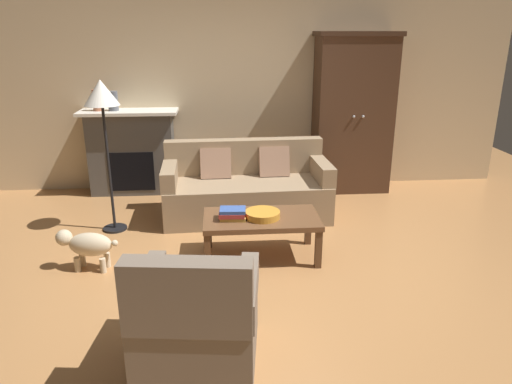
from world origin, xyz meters
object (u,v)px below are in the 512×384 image
Objects in this scene: mantel_vase_slate at (113,101)px; armoire at (353,114)px; fireplace at (132,151)px; armchair_near_left at (197,321)px; floor_lamp at (102,102)px; book_stack at (233,214)px; coffee_table at (261,222)px; fruit_bowl at (263,214)px; mantel_vase_terracotta at (97,100)px; dog at (87,245)px; couch at (246,189)px.

armoire is at bearing -1.10° from mantel_vase_slate.
fireplace is 1.43× the size of armchair_near_left.
floor_lamp is (0.16, -1.28, 0.17)m from mantel_vase_slate.
book_stack is at bearing -32.97° from floor_lamp.
floor_lamp is (-1.56, 0.80, 1.05)m from coffee_table.
fruit_bowl is at bearing -53.64° from fireplace.
mantel_vase_slate reaches higher than armchair_near_left.
fruit_bowl is (0.01, -0.02, 0.09)m from coffee_table.
armoire is 7.76× the size of mantel_vase_terracotta.
floor_lamp is at bearing 87.00° from dog.
couch is at bearing 93.78° from coffee_table.
mantel_vase_terracotta is (-1.85, 0.94, 0.94)m from couch.
fireplace is 0.78m from mantel_vase_terracotta.
couch reaches higher than dog.
armchair_near_left is at bearing -66.45° from floor_lamp.
fireplace reaches higher than book_stack.
fireplace is 2.99m from armoire.
book_stack is at bearing -59.14° from fireplace.
fireplace is at bearing 126.47° from coffee_table.
fruit_bowl is (-1.39, -2.04, -0.60)m from armoire.
mantel_vase_terracotta is at bearing 132.72° from fruit_bowl.
fireplace is at bearing 89.33° from floor_lamp.
mantel_vase_slate is at bearing 0.00° from mantel_vase_terracotta.
fireplace is 4.77× the size of book_stack.
armchair_near_left is (-0.55, -1.52, -0.05)m from coffee_table.
dog is (-1.06, 1.39, -0.07)m from armchair_near_left.
fruit_bowl is 2.02m from floor_lamp.
floor_lamp is at bearing 113.55° from armchair_near_left.
fireplace is 1.55m from floor_lamp.
mantel_vase_terracotta is 3.96m from armchair_near_left.
coffee_table is 2.84m from mantel_vase_slate.
mantel_vase_slate is at bearing 97.34° from floor_lamp.
mantel_vase_slate is (-0.18, -0.02, 0.67)m from fireplace.
book_stack is 0.16× the size of floor_lamp.
armoire is at bearing 61.00° from armchair_near_left.
fireplace is 2.61m from coffee_table.
book_stack is 1.80m from floor_lamp.
fireplace reaches higher than fruit_bowl.
armchair_near_left is at bearing -71.92° from mantel_vase_slate.
fireplace is at bearing 2.70° from mantel_vase_terracotta.
book_stack is 2.68m from mantel_vase_slate.
couch is at bearing 39.32° from dog.
armchair_near_left is at bearing -52.75° from dog.
dog is at bearing -176.30° from book_stack.
floor_lamp is at bearing -167.32° from couch.
armoire is 8.50× the size of mantel_vase_slate.
couch reaches higher than fruit_bowl.
mantel_vase_slate is (-1.65, 0.94, 0.93)m from couch.
fireplace is 3.79× the size of fruit_bowl.
book_stack reaches higher than coffee_table.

